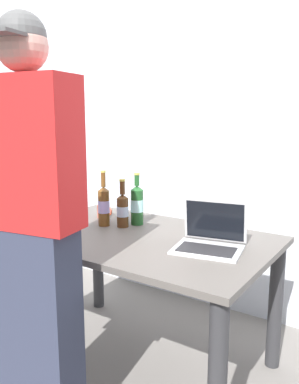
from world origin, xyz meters
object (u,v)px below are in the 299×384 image
(laptop, at_px, (210,239))
(person_figure, at_px, (33,236))
(beer_bottle_dark, at_px, (104,205))
(coffee_mug, at_px, (104,211))
(beer_bottle_brown, at_px, (123,209))
(beer_bottle_green, at_px, (137,204))

(laptop, height_order, person_figure, person_figure)
(beer_bottle_dark, distance_m, person_figure, 0.76)
(beer_bottle_dark, distance_m, coffee_mug, 0.21)
(beer_bottle_brown, bearing_deg, person_figure, -80.45)
(beer_bottle_dark, distance_m, beer_bottle_brown, 0.12)
(coffee_mug, bearing_deg, beer_bottle_green, -2.58)
(beer_bottle_dark, bearing_deg, person_figure, -71.78)
(coffee_mug, bearing_deg, person_figure, -67.28)
(coffee_mug, bearing_deg, beer_bottle_brown, -24.08)
(beer_bottle_brown, distance_m, coffee_mug, 0.27)
(beer_bottle_green, bearing_deg, beer_bottle_brown, -112.14)
(laptop, bearing_deg, beer_bottle_dark, 178.10)
(beer_bottle_brown, bearing_deg, coffee_mug, 155.92)
(beer_bottle_brown, relative_size, person_figure, 0.16)
(beer_bottle_dark, height_order, person_figure, person_figure)
(beer_bottle_brown, xyz_separation_m, coffee_mug, (-0.23, 0.10, -0.07))
(laptop, relative_size, beer_bottle_dark, 1.12)
(beer_bottle_green, xyz_separation_m, person_figure, (0.09, -0.86, 0.04))
(laptop, bearing_deg, person_figure, -123.58)
(laptop, xyz_separation_m, person_figure, (-0.46, -0.70, 0.11))
(beer_bottle_dark, xyz_separation_m, person_figure, (0.24, -0.72, 0.03))
(laptop, relative_size, beer_bottle_green, 1.18)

